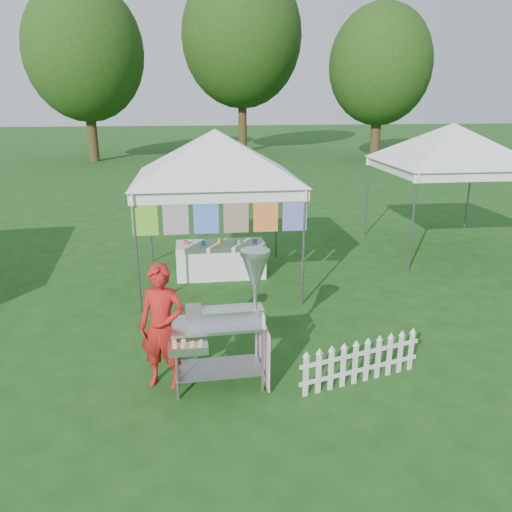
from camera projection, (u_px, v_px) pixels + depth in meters
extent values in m
plane|color=#194213|center=(233.00, 369.00, 6.85)|extent=(120.00, 120.00, 0.00)
cylinder|color=#59595E|center=(137.00, 255.00, 8.32)|extent=(0.04, 0.04, 2.10)
cylinder|color=#59595E|center=(304.00, 249.00, 8.66)|extent=(0.04, 0.04, 2.10)
cylinder|color=#59595E|center=(150.00, 216.00, 11.00)|extent=(0.04, 0.04, 2.10)
cylinder|color=#59595E|center=(276.00, 213.00, 11.35)|extent=(0.04, 0.04, 2.10)
cube|color=white|center=(221.00, 197.00, 8.20)|extent=(3.00, 0.03, 0.22)
cube|color=white|center=(213.00, 172.00, 10.88)|extent=(3.00, 0.03, 0.22)
pyramid|color=white|center=(215.00, 129.00, 9.24)|extent=(4.24, 4.24, 0.90)
cylinder|color=#59595E|center=(221.00, 192.00, 8.18)|extent=(3.00, 0.03, 0.03)
cube|color=#178B1C|center=(145.00, 215.00, 8.13)|extent=(0.42, 0.01, 0.70)
cube|color=#32BCA1|center=(175.00, 214.00, 8.19)|extent=(0.42, 0.01, 0.70)
cube|color=#1A28D6|center=(206.00, 213.00, 8.25)|extent=(0.42, 0.01, 0.70)
cube|color=orange|center=(236.00, 212.00, 8.31)|extent=(0.42, 0.01, 0.70)
cube|color=red|center=(266.00, 211.00, 8.37)|extent=(0.42, 0.01, 0.70)
cube|color=#9D17A1|center=(295.00, 211.00, 8.44)|extent=(0.42, 0.01, 0.70)
cylinder|color=#59595E|center=(413.00, 223.00, 10.40)|extent=(0.04, 0.04, 2.10)
cylinder|color=#59595E|center=(367.00, 197.00, 13.08)|extent=(0.04, 0.04, 2.10)
cylinder|color=#59595E|center=(468.00, 195.00, 13.43)|extent=(0.04, 0.04, 2.10)
cube|color=white|center=(483.00, 176.00, 10.28)|extent=(3.00, 0.03, 0.22)
cube|color=white|center=(422.00, 160.00, 12.97)|extent=(3.00, 0.03, 0.22)
pyramid|color=white|center=(454.00, 123.00, 11.32)|extent=(4.24, 4.24, 0.90)
cylinder|color=#59595E|center=(483.00, 172.00, 10.26)|extent=(3.00, 0.03, 0.03)
cylinder|color=#362713|center=(91.00, 126.00, 28.18)|extent=(0.56, 0.56, 3.96)
ellipsoid|color=#2C5417|center=(84.00, 52.00, 27.00)|extent=(6.40, 6.40, 7.36)
cylinder|color=#362713|center=(242.00, 114.00, 32.91)|extent=(0.56, 0.56, 4.84)
ellipsoid|color=#2C5417|center=(242.00, 37.00, 31.47)|extent=(7.60, 7.60, 8.74)
cylinder|color=#362713|center=(376.00, 130.00, 28.30)|extent=(0.56, 0.56, 3.52)
ellipsoid|color=#2C5417|center=(380.00, 65.00, 27.24)|extent=(5.60, 5.60, 6.44)
cylinder|color=gray|center=(177.00, 368.00, 6.04)|extent=(0.04, 0.04, 0.87)
cylinder|color=gray|center=(263.00, 360.00, 6.21)|extent=(0.04, 0.04, 0.87)
cylinder|color=gray|center=(176.00, 349.00, 6.50)|extent=(0.04, 0.04, 0.87)
cylinder|color=gray|center=(256.00, 343.00, 6.67)|extent=(0.04, 0.04, 0.87)
cube|color=gray|center=(219.00, 368.00, 6.41)|extent=(1.12, 0.60, 0.01)
cube|color=#B7B7BC|center=(218.00, 324.00, 6.22)|extent=(1.18, 0.63, 0.04)
cube|color=#B7B7BC|center=(231.00, 314.00, 6.27)|extent=(0.83, 0.28, 0.15)
cube|color=gray|center=(194.00, 314.00, 6.18)|extent=(0.20, 0.22, 0.21)
cylinder|color=gray|center=(255.00, 287.00, 6.21)|extent=(0.05, 0.05, 0.87)
cone|color=#B7B7BC|center=(255.00, 269.00, 6.14)|extent=(0.36, 0.36, 0.39)
cylinder|color=#B7B7BC|center=(255.00, 252.00, 6.07)|extent=(0.38, 0.38, 0.06)
cube|color=#B7B7BC|center=(188.00, 347.00, 5.84)|extent=(0.48, 0.31, 0.10)
cube|color=#E79BC2|center=(264.00, 351.00, 6.45)|extent=(0.05, 0.73, 0.78)
cube|color=white|center=(263.00, 321.00, 6.02)|extent=(0.02, 0.14, 0.17)
imported|color=#A81914|center=(162.00, 327.00, 6.25)|extent=(0.68, 0.54, 1.64)
cube|color=silver|center=(306.00, 376.00, 6.15)|extent=(0.07, 0.04, 0.56)
cube|color=silver|center=(318.00, 373.00, 6.22)|extent=(0.07, 0.04, 0.56)
cube|color=silver|center=(331.00, 370.00, 6.29)|extent=(0.07, 0.04, 0.56)
cube|color=silver|center=(343.00, 367.00, 6.36)|extent=(0.07, 0.04, 0.56)
cube|color=silver|center=(355.00, 365.00, 6.42)|extent=(0.07, 0.04, 0.56)
cube|color=silver|center=(367.00, 362.00, 6.49)|extent=(0.07, 0.04, 0.56)
cube|color=silver|center=(378.00, 359.00, 6.56)|extent=(0.07, 0.04, 0.56)
cube|color=silver|center=(389.00, 356.00, 6.63)|extent=(0.07, 0.04, 0.56)
cube|color=silver|center=(400.00, 354.00, 6.69)|extent=(0.07, 0.04, 0.56)
cube|color=silver|center=(411.00, 351.00, 6.76)|extent=(0.07, 0.04, 0.56)
cube|color=silver|center=(360.00, 370.00, 6.49)|extent=(1.74, 0.52, 0.05)
cube|color=silver|center=(362.00, 353.00, 6.41)|extent=(1.74, 0.52, 0.05)
cube|color=white|center=(221.00, 260.00, 10.30)|extent=(1.80, 0.70, 0.72)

